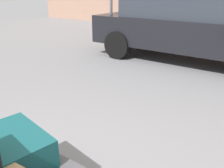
% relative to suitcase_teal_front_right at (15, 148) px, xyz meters
% --- Properties ---
extents(suitcase_teal_front_right, '(0.66, 0.51, 0.23)m').
position_rel_suitcase_teal_front_right_xyz_m(suitcase_teal_front_right, '(0.00, 0.00, 0.00)').
color(suitcase_teal_front_right, '#144C51').
rests_on(suitcase_teal_front_right, luggage_cart).
extents(parked_car, '(4.32, 1.96, 1.42)m').
position_rel_suitcase_teal_front_right_xyz_m(parked_car, '(-0.28, 4.77, 0.31)').
color(parked_car, black).
rests_on(parked_car, ground_plane).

